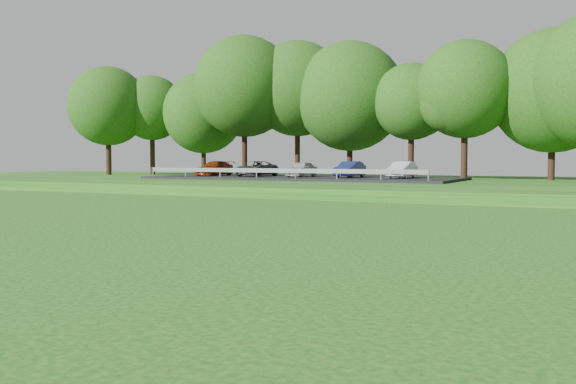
% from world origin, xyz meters
% --- Properties ---
extents(parking_lot, '(24.00, 9.00, 1.38)m').
position_xyz_m(parking_lot, '(-24.53, 32.81, 1.03)').
color(parking_lot, black).
rests_on(parking_lot, berm).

